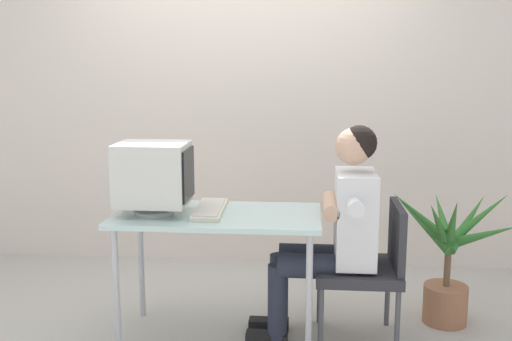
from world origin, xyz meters
name	(u,v)px	position (x,y,z in m)	size (l,w,h in m)	color
ground_plane	(219,336)	(0.00, 0.00, 0.00)	(12.00, 12.00, 0.00)	#B2ADA3
wall_back	(282,74)	(0.30, 1.40, 1.50)	(8.00, 0.10, 3.00)	beige
desk	(217,225)	(0.00, 0.00, 0.68)	(1.17, 0.61, 0.75)	#B7B7BC
crt_monitor	(154,175)	(-0.35, -0.03, 0.97)	(0.40, 0.33, 0.40)	silver
keyboard	(210,209)	(-0.05, 0.03, 0.76)	(0.18, 0.48, 0.03)	beige
office_chair	(369,263)	(0.86, 0.03, 0.46)	(0.47, 0.47, 0.81)	#4C4C51
person_seated	(336,226)	(0.67, 0.03, 0.68)	(0.72, 0.58, 1.25)	silver
potted_plant	(448,257)	(1.37, 0.32, 0.42)	(0.72, 0.74, 0.87)	#9E6647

